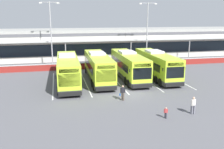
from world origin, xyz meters
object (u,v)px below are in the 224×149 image
object	(u,v)px
pedestrian_with_handbag	(123,92)
lamp_post_west	(51,30)
pedestrian_child	(166,112)
coach_bus_centre	(129,66)
lamp_post_centre	(147,30)
pedestrian_in_dark_coat	(193,105)
coach_bus_leftmost	(68,71)
coach_bus_left_centre	(98,68)
coach_bus_right_centre	(156,65)

from	to	relation	value
pedestrian_with_handbag	lamp_post_west	bearing A→B (deg)	110.68
pedestrian_child	coach_bus_centre	bearing A→B (deg)	86.55
coach_bus_centre	pedestrian_child	size ratio (longest dim) A/B	12.14
lamp_post_centre	lamp_post_west	bearing A→B (deg)	176.66
coach_bus_centre	pedestrian_in_dark_coat	bearing A→B (deg)	-82.02
coach_bus_centre	lamp_post_west	world-z (taller)	lamp_post_west
coach_bus_leftmost	pedestrian_in_dark_coat	xyz separation A→B (m)	(10.45, -12.69, -0.91)
coach_bus_left_centre	coach_bus_right_centre	xyz separation A→B (m)	(8.40, -0.18, 0.00)
coach_bus_left_centre	lamp_post_centre	xyz separation A→B (m)	(10.58, 9.66, 4.50)
coach_bus_centre	pedestrian_with_handbag	xyz separation A→B (m)	(-3.27, -8.89, -0.93)
coach_bus_centre	pedestrian_child	xyz separation A→B (m)	(-0.86, -14.22, -1.24)
coach_bus_leftmost	pedestrian_in_dark_coat	distance (m)	16.47
coach_bus_centre	lamp_post_centre	bearing A→B (deg)	56.85
coach_bus_right_centre	pedestrian_with_handbag	xyz separation A→B (m)	(-7.30, -8.59, -0.93)
coach_bus_right_centre	coach_bus_left_centre	bearing A→B (deg)	178.80
coach_bus_right_centre	pedestrian_with_handbag	world-z (taller)	coach_bus_right_centre
coach_bus_leftmost	coach_bus_centre	distance (m)	8.59
coach_bus_left_centre	pedestrian_with_handbag	size ratio (longest dim) A/B	7.53
pedestrian_with_handbag	pedestrian_in_dark_coat	size ratio (longest dim) A/B	1.00
pedestrian_with_handbag	coach_bus_right_centre	bearing A→B (deg)	49.61
pedestrian_child	coach_bus_leftmost	bearing A→B (deg)	120.37
pedestrian_with_handbag	coach_bus_left_centre	bearing A→B (deg)	97.12
pedestrian_with_handbag	pedestrian_in_dark_coat	distance (m)	7.20
coach_bus_left_centre	pedestrian_in_dark_coat	world-z (taller)	coach_bus_left_centre
pedestrian_in_dark_coat	lamp_post_centre	bearing A→B (deg)	79.64
pedestrian_in_dark_coat	lamp_post_centre	distance (m)	24.39
coach_bus_left_centre	coach_bus_right_centre	world-z (taller)	same
coach_bus_leftmost	lamp_post_centre	distance (m)	18.75
coach_bus_leftmost	lamp_post_west	distance (m)	12.69
pedestrian_with_handbag	coach_bus_leftmost	bearing A→B (deg)	124.16
coach_bus_leftmost	pedestrian_with_handbag	bearing A→B (deg)	-55.84
coach_bus_leftmost	lamp_post_centre	size ratio (longest dim) A/B	1.11
lamp_post_west	pedestrian_with_handbag	bearing A→B (deg)	-69.32
pedestrian_with_handbag	pedestrian_child	distance (m)	5.86
pedestrian_with_handbag	lamp_post_west	world-z (taller)	lamp_post_west
coach_bus_left_centre	lamp_post_west	xyz separation A→B (m)	(-6.23, 10.64, 4.50)
coach_bus_right_centre	lamp_post_west	distance (m)	18.74
coach_bus_left_centre	lamp_post_centre	distance (m)	15.02
coach_bus_left_centre	coach_bus_centre	bearing A→B (deg)	1.71
coach_bus_leftmost	pedestrian_with_handbag	world-z (taller)	coach_bus_leftmost
coach_bus_centre	lamp_post_centre	size ratio (longest dim) A/B	1.11
coach_bus_right_centre	lamp_post_centre	distance (m)	11.03
coach_bus_centre	pedestrian_with_handbag	bearing A→B (deg)	-110.17
coach_bus_leftmost	pedestrian_with_handbag	distance (m)	9.38
coach_bus_left_centre	lamp_post_west	distance (m)	13.12
coach_bus_centre	coach_bus_left_centre	bearing A→B (deg)	-178.29
coach_bus_right_centre	lamp_post_centre	world-z (taller)	lamp_post_centre
coach_bus_left_centre	pedestrian_with_handbag	xyz separation A→B (m)	(1.09, -8.76, -0.93)
coach_bus_left_centre	pedestrian_in_dark_coat	size ratio (longest dim) A/B	7.53
coach_bus_leftmost	pedestrian_child	size ratio (longest dim) A/B	12.14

